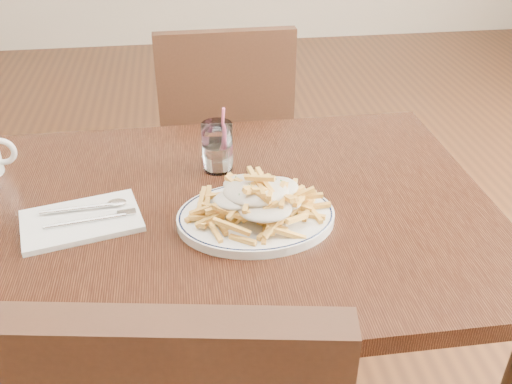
{
  "coord_description": "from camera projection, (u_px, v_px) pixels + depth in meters",
  "views": [
    {
      "loc": [
        -0.03,
        -0.99,
        1.41
      ],
      "look_at": [
        0.1,
        -0.07,
        0.82
      ],
      "focal_mm": 40.0,
      "sensor_mm": 36.0,
      "label": 1
    }
  ],
  "objects": [
    {
      "name": "chair_far",
      "position": [
        225.0,
        137.0,
        1.96
      ],
      "size": [
        0.43,
        0.43,
        0.92
      ],
      "color": "black",
      "rests_on": "ground"
    },
    {
      "name": "loaded_fries",
      "position": [
        256.0,
        197.0,
        1.11
      ],
      "size": [
        0.25,
        0.21,
        0.07
      ],
      "color": "gold",
      "rests_on": "fries_plate"
    },
    {
      "name": "table",
      "position": [
        208.0,
        237.0,
        1.22
      ],
      "size": [
        1.2,
        0.8,
        0.75
      ],
      "color": "black",
      "rests_on": "ground"
    },
    {
      "name": "napkin",
      "position": [
        81.0,
        221.0,
        1.13
      ],
      "size": [
        0.26,
        0.2,
        0.01
      ],
      "primitive_type": "cube",
      "rotation": [
        0.0,
        0.0,
        0.24
      ],
      "color": "white",
      "rests_on": "table"
    },
    {
      "name": "cutlery",
      "position": [
        81.0,
        215.0,
        1.13
      ],
      "size": [
        0.2,
        0.09,
        0.01
      ],
      "color": "silver",
      "rests_on": "napkin"
    },
    {
      "name": "fries_plate",
      "position": [
        256.0,
        217.0,
        1.13
      ],
      "size": [
        0.32,
        0.28,
        0.02
      ],
      "color": "white",
      "rests_on": "table"
    },
    {
      "name": "water_glass",
      "position": [
        218.0,
        150.0,
        1.29
      ],
      "size": [
        0.07,
        0.07,
        0.15
      ],
      "color": "white",
      "rests_on": "table"
    }
  ]
}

